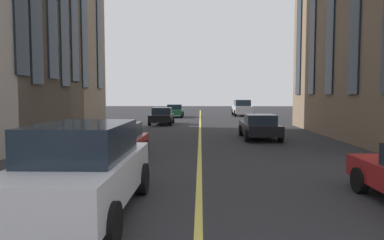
{
  "coord_description": "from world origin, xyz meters",
  "views": [
    {
      "loc": [
        2.78,
        -0.03,
        2.46
      ],
      "look_at": [
        15.97,
        0.29,
        1.51
      ],
      "focal_mm": 32.96,
      "sensor_mm": 36.0,
      "label": 1
    }
  ],
  "objects_px": {
    "car_green_trailing": "(175,111)",
    "car_black_mid": "(260,126)",
    "car_red_near": "(118,142)",
    "car_black_oncoming": "(162,116)",
    "car_white_parked_b": "(242,108)",
    "car_white_parked_a": "(83,168)"
  },
  "relations": [
    {
      "from": "car_white_parked_b",
      "to": "car_black_mid",
      "type": "bearing_deg",
      "value": 175.89
    },
    {
      "from": "car_red_near",
      "to": "car_white_parked_b",
      "type": "xyz_separation_m",
      "value": [
        28.34,
        -7.96,
        0.27
      ]
    },
    {
      "from": "car_black_mid",
      "to": "car_white_parked_b",
      "type": "relative_size",
      "value": 0.94
    },
    {
      "from": "car_white_parked_a",
      "to": "car_white_parked_b",
      "type": "distance_m",
      "value": 35.09
    },
    {
      "from": "car_red_near",
      "to": "car_green_trailing",
      "type": "xyz_separation_m",
      "value": [
        25.87,
        -0.23,
        0.0
      ]
    },
    {
      "from": "car_black_oncoming",
      "to": "car_white_parked_b",
      "type": "distance_m",
      "value": 14.57
    },
    {
      "from": "car_red_near",
      "to": "car_black_oncoming",
      "type": "xyz_separation_m",
      "value": [
        16.23,
        0.13,
        0.0
      ]
    },
    {
      "from": "car_white_parked_a",
      "to": "car_black_oncoming",
      "type": "height_order",
      "value": "car_white_parked_a"
    },
    {
      "from": "car_black_oncoming",
      "to": "car_white_parked_b",
      "type": "height_order",
      "value": "car_white_parked_b"
    },
    {
      "from": "car_green_trailing",
      "to": "car_black_oncoming",
      "type": "height_order",
      "value": "same"
    },
    {
      "from": "car_white_parked_a",
      "to": "car_white_parked_b",
      "type": "relative_size",
      "value": 1.0
    },
    {
      "from": "car_white_parked_a",
      "to": "car_white_parked_b",
      "type": "bearing_deg",
      "value": -11.92
    },
    {
      "from": "car_black_oncoming",
      "to": "car_white_parked_b",
      "type": "bearing_deg",
      "value": -33.74
    },
    {
      "from": "car_black_oncoming",
      "to": "car_white_parked_b",
      "type": "relative_size",
      "value": 0.83
    },
    {
      "from": "car_black_mid",
      "to": "car_red_near",
      "type": "bearing_deg",
      "value": 136.55
    },
    {
      "from": "car_red_near",
      "to": "car_white_parked_b",
      "type": "bearing_deg",
      "value": -15.68
    },
    {
      "from": "car_red_near",
      "to": "car_green_trailing",
      "type": "height_order",
      "value": "same"
    },
    {
      "from": "car_red_near",
      "to": "car_green_trailing",
      "type": "relative_size",
      "value": 1.0
    },
    {
      "from": "car_white_parked_b",
      "to": "car_black_oncoming",
      "type": "bearing_deg",
      "value": 146.26
    },
    {
      "from": "car_black_oncoming",
      "to": "car_red_near",
      "type": "bearing_deg",
      "value": -179.52
    },
    {
      "from": "car_white_parked_a",
      "to": "car_black_oncoming",
      "type": "distance_m",
      "value": 22.23
    },
    {
      "from": "car_green_trailing",
      "to": "car_black_mid",
      "type": "height_order",
      "value": "car_green_trailing"
    }
  ]
}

